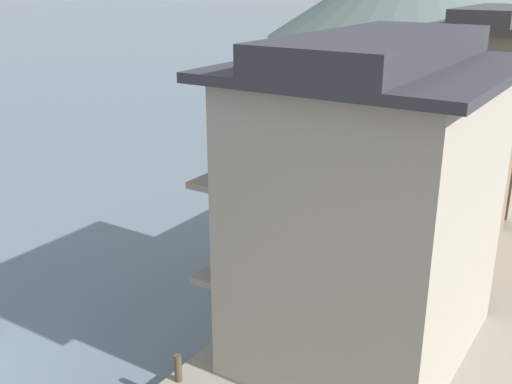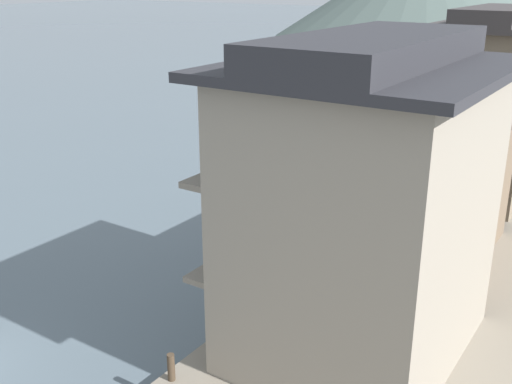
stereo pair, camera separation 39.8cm
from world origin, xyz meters
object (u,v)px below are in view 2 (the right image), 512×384
Objects in this scene: boat_moored_nearest at (441,141)px; boat_moored_third at (414,171)px; mooring_post_dock_mid at (327,248)px; boat_moored_far at (496,85)px; house_waterfront_second at (431,176)px; mooring_post_dock_near at (171,367)px; boat_moored_second at (483,115)px; house_waterfront_tall at (487,106)px; house_waterfront_nearest at (364,205)px.

boat_moored_nearest is 0.86× the size of boat_moored_third.
boat_moored_nearest is 22.11m from mooring_post_dock_mid.
mooring_post_dock_mid reaches higher than boat_moored_far.
house_waterfront_second is 12.18m from mooring_post_dock_near.
boat_moored_second is 0.46× the size of house_waterfront_tall.
mooring_post_dock_near is 0.92× the size of mooring_post_dock_mid.
boat_moored_far is at bearing 95.45° from boat_moored_nearest.
boat_moored_nearest is 30.87m from mooring_post_dock_near.
house_waterfront_nearest and house_waterfront_tall have the same top height.
house_waterfront_second reaches higher than mooring_post_dock_mid.
mooring_post_dock_near is (2.40, -40.66, 1.09)m from boat_moored_second.
boat_moored_third is (0.90, -7.85, 0.10)m from boat_moored_nearest.
mooring_post_dock_mid is (2.40, -31.85, 1.12)m from boat_moored_second.
boat_moored_far is 52.27m from house_waterfront_nearest.
mooring_post_dock_mid is (0.00, 8.81, 0.03)m from mooring_post_dock_near.
house_waterfront_tall reaches higher than mooring_post_dock_near.
boat_moored_third is 0.59× the size of house_waterfront_tall.
boat_moored_far is 6.71× the size of mooring_post_dock_mid.
boat_moored_far reaches higher than boat_moored_nearest.
mooring_post_dock_mid reaches higher than boat_moored_second.
house_waterfront_nearest is 11.24× the size of mooring_post_dock_near.
house_waterfront_tall is 11.24× the size of mooring_post_dock_near.
house_waterfront_nearest is at bearing 52.18° from mooring_post_dock_near.
mooring_post_dock_mid is (-2.70, -10.41, -3.88)m from house_waterfront_tall.
boat_moored_third is 19.91m from house_waterfront_nearest.
mooring_post_dock_mid is at bearing -83.92° from boat_moored_far.
boat_moored_nearest is at bearing 94.85° from mooring_post_dock_near.
house_waterfront_nearest reaches higher than boat_moored_far.
house_waterfront_nearest is 10.35× the size of mooring_post_dock_mid.
boat_moored_far is at bearing 95.72° from boat_moored_third.
boat_moored_third is 6.67× the size of mooring_post_dock_near.
boat_moored_far is (-2.58, 14.96, 0.07)m from boat_moored_second.
house_waterfront_nearest is at bearing -85.82° from house_waterfront_second.
mooring_post_dock_near is at bearing -103.43° from house_waterfront_second.
house_waterfront_second is 9.92× the size of mooring_post_dock_near.
boat_moored_second is 5.13× the size of mooring_post_dock_near.
mooring_post_dock_near reaches higher than boat_moored_far.
house_waterfront_second reaches higher than boat_moored_nearest.
boat_moored_second is at bearing 88.80° from boat_moored_nearest.
boat_moored_far is at bearing 101.92° from house_waterfront_tall.
boat_moored_second is 0.52× the size of house_waterfront_second.
boat_moored_nearest is 20.25m from house_waterfront_second.
mooring_post_dock_near is (4.98, -55.62, 1.02)m from boat_moored_far.
boat_moored_nearest is at bearing 96.78° from mooring_post_dock_mid.
house_waterfront_second reaches higher than boat_moored_second.
boat_moored_nearest is at bearing -84.55° from boat_moored_far.
mooring_post_dock_mid is at bearing 90.00° from mooring_post_dock_near.
mooring_post_dock_near is at bearing -98.00° from house_waterfront_tall.
mooring_post_dock_near is at bearing -84.88° from boat_moored_far.
boat_moored_nearest is 13.63m from house_waterfront_tall.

